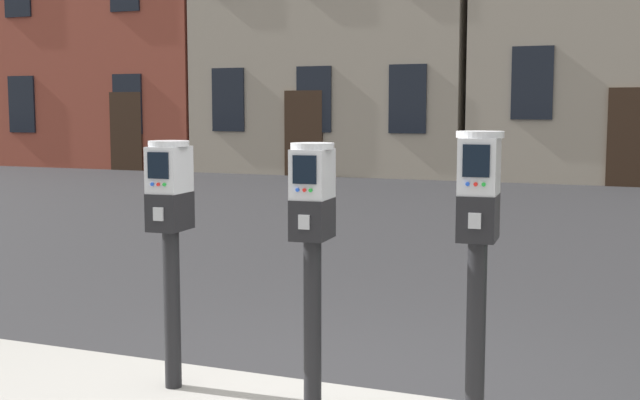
{
  "coord_description": "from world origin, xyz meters",
  "views": [
    {
      "loc": [
        1.5,
        -3.88,
        1.65
      ],
      "look_at": [
        -0.04,
        -0.07,
        1.19
      ],
      "focal_mm": 45.94,
      "sensor_mm": 36.0,
      "label": 1
    }
  ],
  "objects": [
    {
      "name": "parking_meter_near_kerb",
      "position": [
        -0.86,
        -0.18,
        1.06
      ],
      "size": [
        0.23,
        0.26,
        1.34
      ],
      "rotation": [
        0.0,
        0.0,
        -1.5
      ],
      "color": "black",
      "rests_on": "sidewalk_slab"
    },
    {
      "name": "parking_meter_twin_adjacent",
      "position": [
        -0.04,
        -0.18,
        1.06
      ],
      "size": [
        0.23,
        0.26,
        1.34
      ],
      "rotation": [
        0.0,
        0.0,
        -1.5
      ],
      "color": "black",
      "rests_on": "sidewalk_slab"
    },
    {
      "name": "parking_meter_end_of_row",
      "position": [
        0.78,
        -0.18,
        1.11
      ],
      "size": [
        0.23,
        0.26,
        1.41
      ],
      "rotation": [
        0.0,
        0.0,
        -1.5
      ],
      "color": "black",
      "rests_on": "sidewalk_slab"
    },
    {
      "name": "townhouse_cream_stone",
      "position": [
        -13.38,
        17.54,
        4.86
      ],
      "size": [
        7.18,
        5.87,
        9.72
      ],
      "color": "brown",
      "rests_on": "ground_plane"
    }
  ]
}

